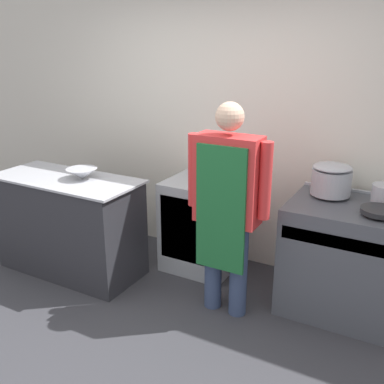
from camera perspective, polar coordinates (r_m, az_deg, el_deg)
ground_plane at (r=3.42m, az=-10.22°, el=-19.45°), size 14.00×14.00×0.00m
wall_back at (r=4.30m, az=4.15°, el=8.68°), size 8.00×0.05×2.70m
prep_counter at (r=4.36m, az=-15.23°, el=-4.04°), size 1.40×0.63×0.92m
stove at (r=3.81m, az=19.18°, el=-8.02°), size 0.96×0.74×0.92m
fridge_unit at (r=4.28m, az=1.29°, el=-4.13°), size 0.64×0.60×0.87m
person_cook at (r=3.39m, az=4.48°, el=-0.85°), size 0.67×0.24×1.69m
mixing_bowl at (r=4.12m, az=-13.80°, el=2.28°), size 0.28×0.28×0.09m
stock_pot at (r=3.75m, az=17.29°, el=1.59°), size 0.31×0.31×0.25m
saute_pan at (r=3.48m, az=22.74°, el=-2.23°), size 0.27×0.27×0.04m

